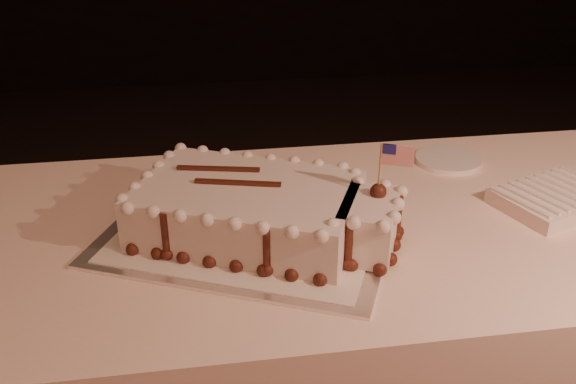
{
  "coord_description": "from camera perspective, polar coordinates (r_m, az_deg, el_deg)",
  "views": [
    {
      "loc": [
        -0.26,
        -0.54,
        1.42
      ],
      "look_at": [
        -0.09,
        0.57,
        0.84
      ],
      "focal_mm": 40.0,
      "sensor_mm": 36.0,
      "label": 1
    }
  ],
  "objects": [
    {
      "name": "side_plate",
      "position": [
        1.66,
        14.04,
        2.79
      ],
      "size": [
        0.16,
        0.16,
        0.01
      ],
      "primitive_type": "cylinder",
      "color": "white",
      "rests_on": "banquet_table"
    },
    {
      "name": "cake_board",
      "position": [
        1.3,
        -3.49,
        -3.62
      ],
      "size": [
        0.69,
        0.62,
        0.01
      ],
      "primitive_type": "cube",
      "rotation": [
        0.0,
        0.0,
        -0.43
      ],
      "color": "silver",
      "rests_on": "banquet_table"
    },
    {
      "name": "napkin_stack",
      "position": [
        1.52,
        22.64,
        -0.5
      ],
      "size": [
        0.29,
        0.25,
        0.04
      ],
      "color": "white",
      "rests_on": "banquet_table"
    },
    {
      "name": "banquet_table",
      "position": [
        1.57,
        3.23,
        -14.55
      ],
      "size": [
        2.4,
        0.8,
        0.75
      ],
      "primitive_type": "cube",
      "color": "#FFD9C5",
      "rests_on": "ground"
    },
    {
      "name": "doily",
      "position": [
        1.3,
        -3.49,
        -3.43
      ],
      "size": [
        0.62,
        0.56,
        0.0
      ],
      "primitive_type": "cube",
      "rotation": [
        0.0,
        0.0,
        -0.43
      ],
      "color": "white",
      "rests_on": "cake_board"
    },
    {
      "name": "sheet_cake",
      "position": [
        1.27,
        -2.28,
        -1.62
      ],
      "size": [
        0.56,
        0.44,
        0.21
      ],
      "color": "silver",
      "rests_on": "doily"
    }
  ]
}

